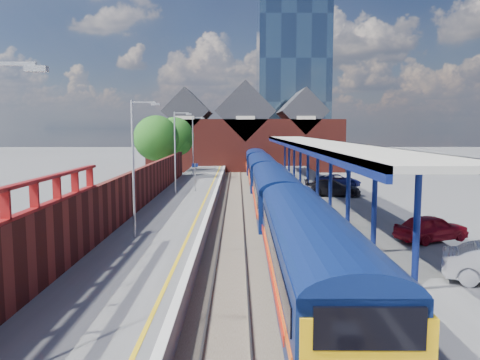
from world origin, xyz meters
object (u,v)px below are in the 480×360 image
object	(u,v)px
parked_car_red	(431,228)
lamp_post_b	(136,160)
lamp_post_c	(177,147)
lamp_post_d	(194,142)
train	(267,178)
parked_car_blue	(338,181)
platform_sign	(195,172)
parked_car_dark	(332,188)

from	to	relation	value
parked_car_red	lamp_post_b	bearing A→B (deg)	63.47
lamp_post_b	lamp_post_c	bearing A→B (deg)	90.00
lamp_post_c	lamp_post_d	xyz separation A→B (m)	(0.00, 16.00, 0.00)
lamp_post_d	parked_car_red	world-z (taller)	lamp_post_d
train	lamp_post_d	world-z (taller)	lamp_post_d
parked_car_blue	lamp_post_b	bearing A→B (deg)	144.30
platform_sign	parked_car_blue	size ratio (longest dim) A/B	0.57
train	lamp_post_b	size ratio (longest dim) A/B	9.42
platform_sign	parked_car_blue	world-z (taller)	platform_sign
parked_car_red	parked_car_blue	bearing A→B (deg)	-22.90
platform_sign	parked_car_red	size ratio (longest dim) A/B	0.64
lamp_post_c	lamp_post_b	bearing A→B (deg)	-90.00
lamp_post_b	parked_car_red	xyz separation A→B (m)	(14.86, -0.94, -3.33)
lamp_post_c	lamp_post_d	bearing A→B (deg)	90.00
lamp_post_c	lamp_post_d	world-z (taller)	same
parked_car_red	parked_car_dark	size ratio (longest dim) A/B	0.84
lamp_post_d	platform_sign	bearing A→B (deg)	-84.44
lamp_post_b	parked_car_blue	xyz separation A→B (m)	(14.85, 20.81, -3.39)
train	lamp_post_d	size ratio (longest dim) A/B	9.42
parked_car_dark	parked_car_blue	world-z (taller)	parked_car_dark
platform_sign	parked_car_red	xyz separation A→B (m)	(13.50, -18.94, -1.03)
train	parked_car_blue	size ratio (longest dim) A/B	15.11
parked_car_dark	platform_sign	bearing A→B (deg)	81.75
lamp_post_c	parked_car_red	distance (m)	22.78
lamp_post_b	lamp_post_c	xyz separation A→B (m)	(0.00, 16.00, 0.00)
train	parked_car_blue	distance (m)	7.51
lamp_post_b	parked_car_red	size ratio (longest dim) A/B	1.80
train	lamp_post_c	world-z (taller)	lamp_post_c
train	lamp_post_b	world-z (taller)	lamp_post_b
lamp_post_b	lamp_post_c	distance (m)	16.00
lamp_post_c	parked_car_blue	size ratio (longest dim) A/B	1.60
lamp_post_b	parked_car_dark	xyz separation A→B (m)	(13.07, 14.69, -3.32)
lamp_post_c	parked_car_dark	distance (m)	13.54
train	lamp_post_b	distance (m)	19.95
train	parked_car_blue	xyz separation A→B (m)	(6.99, 2.69, -0.52)
lamp_post_b	parked_car_red	distance (m)	15.26
parked_car_dark	train	bearing A→B (deg)	64.22
lamp_post_b	platform_sign	xyz separation A→B (m)	(1.36, 18.00, -2.30)
platform_sign	parked_car_dark	xyz separation A→B (m)	(11.70, -3.31, -1.02)
parked_car_dark	parked_car_red	bearing A→B (deg)	-165.88
lamp_post_d	parked_car_dark	bearing A→B (deg)	-52.96
lamp_post_c	parked_car_red	size ratio (longest dim) A/B	1.80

